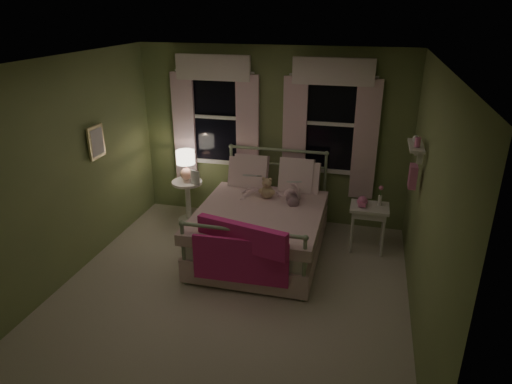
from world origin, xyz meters
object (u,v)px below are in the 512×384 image
(child_right, at_px, (290,176))
(nightstand_right, at_px, (369,213))
(teddy_bear, at_px, (267,190))
(nightstand_left, at_px, (188,195))
(table_lamp, at_px, (186,162))
(child_left, at_px, (250,176))
(bed, at_px, (262,225))

(child_right, distance_m, nightstand_right, 1.16)
(teddy_bear, height_order, nightstand_left, teddy_bear)
(teddy_bear, relative_size, table_lamp, 0.69)
(table_lamp, bearing_deg, child_left, -11.44)
(table_lamp, distance_m, nightstand_right, 2.73)
(child_left, distance_m, child_right, 0.56)
(teddy_bear, bearing_deg, child_right, 29.50)
(bed, bearing_deg, child_left, 123.60)
(bed, relative_size, nightstand_right, 3.18)
(child_right, distance_m, nightstand_left, 1.70)
(bed, relative_size, child_left, 3.07)
(bed, height_order, child_left, child_left)
(child_left, distance_m, nightstand_left, 1.16)
(teddy_bear, bearing_deg, child_left, 150.50)
(table_lamp, bearing_deg, bed, -25.60)
(child_left, distance_m, table_lamp, 1.06)
(child_left, bearing_deg, nightstand_right, -172.90)
(child_left, height_order, nightstand_right, child_left)
(bed, relative_size, teddy_bear, 6.58)
(child_left, relative_size, nightstand_right, 1.04)
(table_lamp, bearing_deg, nightstand_right, -5.53)
(child_right, xyz_separation_m, table_lamp, (-1.60, 0.21, -0.01))
(bed, relative_size, child_right, 2.60)
(nightstand_left, bearing_deg, teddy_bear, -15.62)
(child_right, bearing_deg, bed, 40.37)
(teddy_bear, distance_m, nightstand_right, 1.39)
(table_lamp, height_order, nightstand_right, table_lamp)
(child_right, height_order, table_lamp, child_right)
(child_left, bearing_deg, teddy_bear, 159.33)
(child_left, xyz_separation_m, table_lamp, (-1.04, 0.21, 0.05))
(nightstand_right, bearing_deg, bed, -164.79)
(nightstand_left, relative_size, table_lamp, 1.44)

